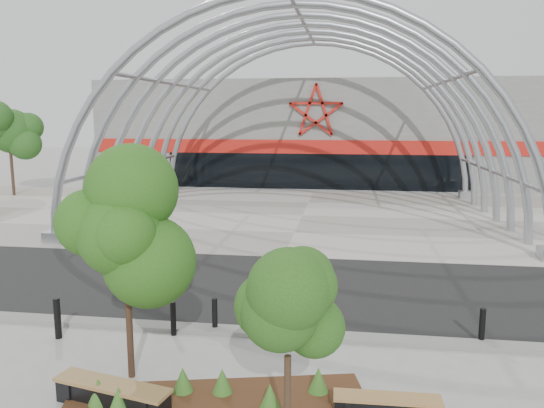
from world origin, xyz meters
TOP-DOWN VIEW (x-y plane):
  - ground at (0.00, 0.00)m, footprint 140.00×140.00m
  - road at (0.00, 3.50)m, footprint 140.00×7.00m
  - forecourt at (0.00, 15.50)m, footprint 60.00×17.00m
  - kerb at (0.00, -0.25)m, footprint 60.00×0.50m
  - arena_building at (0.00, 33.45)m, footprint 34.00×15.24m
  - vault_canopy at (0.00, 15.50)m, footprint 20.80×15.80m
  - planting_bed at (-0.03, -3.62)m, footprint 5.95×2.97m
  - street_tree_0 at (-2.01, -2.74)m, footprint 1.89×1.89m
  - street_tree_1 at (1.54, -4.86)m, footprint 1.42×1.42m
  - bench_0 at (-1.87, -3.94)m, footprint 2.41×1.04m
  - bench_1 at (3.21, -3.52)m, footprint 1.95×0.48m
  - bollard_0 at (-4.57, -1.15)m, footprint 0.16×0.16m
  - bollard_1 at (-0.86, -0.19)m, footprint 0.14×0.14m
  - bollard_2 at (-1.82, -0.57)m, footprint 0.14×0.14m
  - bollard_3 at (0.42, 0.52)m, footprint 0.17×0.17m
  - bollard_4 at (5.66, -0.01)m, footprint 0.14×0.14m
  - bg_tree_0 at (-20.00, 20.00)m, footprint 3.00×3.00m

SIDE VIEW (x-z plane):
  - ground at x=0.00m, z-range 0.00..0.00m
  - road at x=0.00m, z-range 0.00..0.02m
  - vault_canopy at x=0.00m, z-range -10.16..10.20m
  - forecourt at x=0.00m, z-range 0.00..0.04m
  - kerb at x=0.00m, z-range 0.00..0.12m
  - planting_bed at x=-0.03m, z-range -0.16..0.45m
  - bench_1 at x=3.21m, z-range -0.01..0.40m
  - bench_0 at x=-1.87m, z-range -0.01..0.49m
  - bollard_2 at x=-1.82m, z-range 0.00..0.86m
  - bollard_1 at x=-0.86m, z-range 0.00..0.87m
  - bollard_4 at x=5.66m, z-range 0.00..0.89m
  - bollard_0 at x=-4.57m, z-range 0.00..1.02m
  - bollard_3 at x=0.42m, z-range 0.00..1.09m
  - street_tree_1 at x=1.54m, z-range 0.73..4.08m
  - street_tree_0 at x=-2.01m, z-range 0.94..5.24m
  - arena_building at x=0.00m, z-range -0.01..7.99m
  - bg_tree_0 at x=-20.00m, z-range 1.41..7.86m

